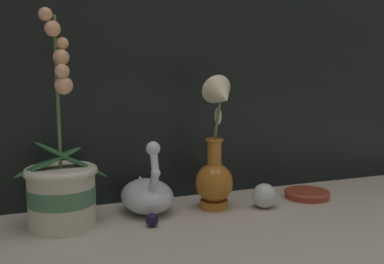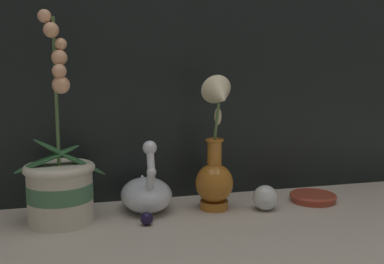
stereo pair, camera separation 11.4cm
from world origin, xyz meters
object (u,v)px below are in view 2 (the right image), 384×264
Objects in this scene: orchid_potted_plant at (60,183)px; swan_figurine at (146,192)px; glass_sphere at (265,198)px; blue_vase at (216,160)px; amber_dish at (313,197)px.

swan_figurine is at bearing 10.37° from orchid_potted_plant.
swan_figurine is at bearing 166.02° from glass_sphere.
orchid_potted_plant reaches higher than blue_vase.
blue_vase reaches higher than glass_sphere.
amber_dish is at bearing 0.73° from blue_vase.
glass_sphere is 0.51× the size of amber_dish.
blue_vase is at bearing -0.31° from orchid_potted_plant.
amber_dish is (0.66, 0.00, -0.08)m from orchid_potted_plant.
swan_figurine is 3.01× the size of glass_sphere.
glass_sphere is (0.50, -0.04, -0.06)m from orchid_potted_plant.
orchid_potted_plant reaches higher than glass_sphere.
swan_figurine is 0.30m from glass_sphere.
swan_figurine reaches higher than glass_sphere.
amber_dish is at bearing 13.21° from glass_sphere.
swan_figurine is 0.19m from blue_vase.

